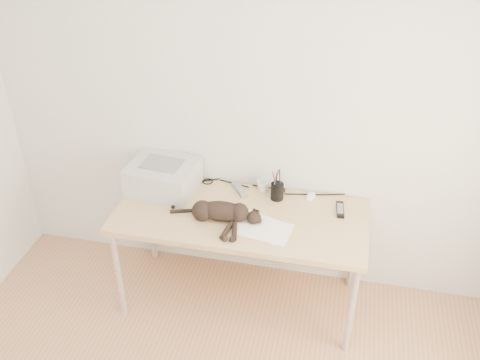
% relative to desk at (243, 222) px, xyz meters
% --- Properties ---
extents(wall_back, '(3.50, 0.00, 3.50)m').
position_rel_desk_xyz_m(wall_back, '(0.00, 0.27, 0.69)').
color(wall_back, silver).
rests_on(wall_back, floor).
extents(desk, '(1.60, 0.70, 0.74)m').
position_rel_desk_xyz_m(desk, '(0.00, 0.00, 0.00)').
color(desk, tan).
rests_on(desk, floor).
extents(printer, '(0.46, 0.40, 0.20)m').
position_rel_desk_xyz_m(printer, '(-0.57, 0.08, 0.23)').
color(printer, silver).
rests_on(printer, desk).
extents(papers, '(0.38, 0.32, 0.01)m').
position_rel_desk_xyz_m(papers, '(0.17, -0.20, 0.14)').
color(papers, white).
rests_on(papers, desk).
extents(cat, '(0.59, 0.27, 0.13)m').
position_rel_desk_xyz_m(cat, '(-0.11, -0.18, 0.19)').
color(cat, black).
rests_on(cat, desk).
extents(mug, '(0.12, 0.12, 0.08)m').
position_rel_desk_xyz_m(mug, '(0.10, 0.19, 0.18)').
color(mug, white).
rests_on(mug, desk).
extents(pen_cup, '(0.08, 0.08, 0.22)m').
position_rel_desk_xyz_m(pen_cup, '(0.20, 0.13, 0.19)').
color(pen_cup, black).
rests_on(pen_cup, desk).
extents(remote_grey, '(0.14, 0.17, 0.02)m').
position_rel_desk_xyz_m(remote_grey, '(-0.06, 0.16, 0.14)').
color(remote_grey, slate).
rests_on(remote_grey, desk).
extents(remote_black, '(0.06, 0.17, 0.02)m').
position_rel_desk_xyz_m(remote_black, '(0.62, 0.08, 0.14)').
color(remote_black, black).
rests_on(remote_black, desk).
extents(mouse, '(0.09, 0.12, 0.03)m').
position_rel_desk_xyz_m(mouse, '(0.42, 0.19, 0.15)').
color(mouse, white).
rests_on(mouse, desk).
extents(cable_tangle, '(1.36, 0.09, 0.01)m').
position_rel_desk_xyz_m(cable_tangle, '(0.00, 0.22, 0.14)').
color(cable_tangle, black).
rests_on(cable_tangle, desk).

